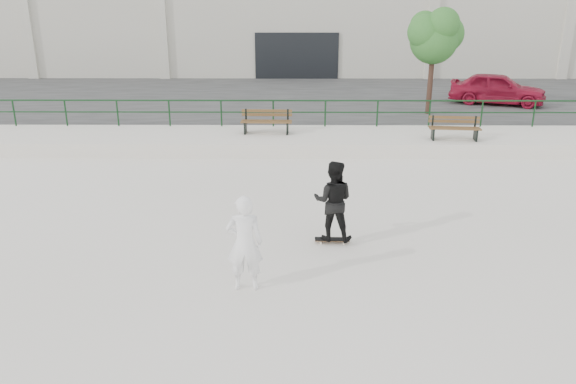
{
  "coord_description": "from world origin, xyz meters",
  "views": [
    {
      "loc": [
        -0.28,
        -10.52,
        5.3
      ],
      "look_at": [
        -0.37,
        2.0,
        0.9
      ],
      "focal_mm": 35.0,
      "sensor_mm": 36.0,
      "label": 1
    }
  ],
  "objects_px": {
    "bench_left": "(267,122)",
    "standing_skater": "(333,201)",
    "tree": "(435,34)",
    "skateboard": "(332,240)",
    "bench_right": "(454,128)",
    "red_car": "(497,88)",
    "seated_skater": "(245,243)"
  },
  "relations": [
    {
      "from": "bench_left",
      "to": "seated_skater",
      "type": "distance_m",
      "value": 10.69
    },
    {
      "from": "red_car",
      "to": "seated_skater",
      "type": "bearing_deg",
      "value": 169.0
    },
    {
      "from": "tree",
      "to": "skateboard",
      "type": "distance_m",
      "value": 13.73
    },
    {
      "from": "red_car",
      "to": "seated_skater",
      "type": "height_order",
      "value": "red_car"
    },
    {
      "from": "bench_left",
      "to": "standing_skater",
      "type": "distance_m",
      "value": 8.78
    },
    {
      "from": "tree",
      "to": "bench_left",
      "type": "bearing_deg",
      "value": -151.59
    },
    {
      "from": "bench_left",
      "to": "standing_skater",
      "type": "height_order",
      "value": "standing_skater"
    },
    {
      "from": "bench_left",
      "to": "red_car",
      "type": "height_order",
      "value": "red_car"
    },
    {
      "from": "bench_right",
      "to": "standing_skater",
      "type": "height_order",
      "value": "standing_skater"
    },
    {
      "from": "red_car",
      "to": "skateboard",
      "type": "xyz_separation_m",
      "value": [
        -8.57,
        -14.48,
        -1.15
      ]
    },
    {
      "from": "tree",
      "to": "standing_skater",
      "type": "relative_size",
      "value": 2.39
    },
    {
      "from": "tree",
      "to": "seated_skater",
      "type": "distance_m",
      "value": 16.12
    },
    {
      "from": "tree",
      "to": "skateboard",
      "type": "relative_size",
      "value": 5.56
    },
    {
      "from": "skateboard",
      "to": "standing_skater",
      "type": "height_order",
      "value": "standing_skater"
    },
    {
      "from": "skateboard",
      "to": "bench_right",
      "type": "bearing_deg",
      "value": 59.55
    },
    {
      "from": "tree",
      "to": "red_car",
      "type": "distance_m",
      "value": 4.96
    },
    {
      "from": "bench_right",
      "to": "standing_skater",
      "type": "relative_size",
      "value": 0.98
    },
    {
      "from": "tree",
      "to": "skateboard",
      "type": "bearing_deg",
      "value": -111.96
    },
    {
      "from": "bench_left",
      "to": "bench_right",
      "type": "relative_size",
      "value": 1.04
    },
    {
      "from": "bench_right",
      "to": "bench_left",
      "type": "bearing_deg",
      "value": 177.33
    },
    {
      "from": "red_car",
      "to": "standing_skater",
      "type": "height_order",
      "value": "red_car"
    },
    {
      "from": "tree",
      "to": "standing_skater",
      "type": "height_order",
      "value": "tree"
    },
    {
      "from": "red_car",
      "to": "seated_skater",
      "type": "distance_m",
      "value": 19.56
    },
    {
      "from": "red_car",
      "to": "seated_skater",
      "type": "xyz_separation_m",
      "value": [
        -10.37,
        -16.58,
        -0.28
      ]
    },
    {
      "from": "standing_skater",
      "to": "tree",
      "type": "bearing_deg",
      "value": -102.44
    },
    {
      "from": "bench_right",
      "to": "tree",
      "type": "xyz_separation_m",
      "value": [
        0.18,
        4.61,
        2.87
      ]
    },
    {
      "from": "bench_left",
      "to": "skateboard",
      "type": "xyz_separation_m",
      "value": [
        1.85,
        -8.59,
        -0.85
      ]
    },
    {
      "from": "tree",
      "to": "seated_skater",
      "type": "xyz_separation_m",
      "value": [
        -6.74,
        -14.36,
        -2.83
      ]
    },
    {
      "from": "bench_left",
      "to": "bench_right",
      "type": "xyz_separation_m",
      "value": [
        6.61,
        -0.94,
        -0.02
      ]
    },
    {
      "from": "skateboard",
      "to": "seated_skater",
      "type": "height_order",
      "value": "seated_skater"
    },
    {
      "from": "red_car",
      "to": "skateboard",
      "type": "distance_m",
      "value": 16.87
    },
    {
      "from": "red_car",
      "to": "skateboard",
      "type": "relative_size",
      "value": 5.4
    }
  ]
}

